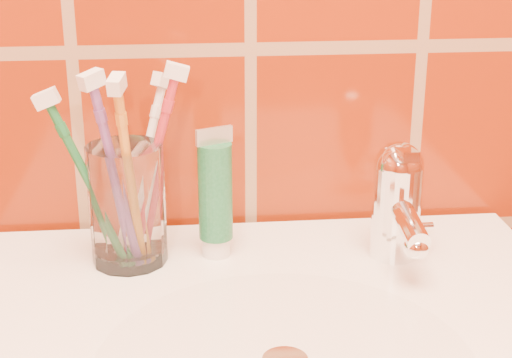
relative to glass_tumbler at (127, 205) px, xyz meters
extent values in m
cylinder|color=white|center=(0.00, 0.00, 0.00)|extent=(0.10, 0.10, 0.12)
cylinder|color=white|center=(0.09, 0.01, -0.05)|extent=(0.03, 0.03, 0.02)
cylinder|color=#166035|center=(0.09, 0.01, 0.01)|extent=(0.03, 0.03, 0.10)
cube|color=beige|center=(0.09, 0.01, 0.07)|extent=(0.04, 0.00, 0.02)
cylinder|color=white|center=(0.26, -0.01, -0.01)|extent=(0.05, 0.05, 0.09)
sphere|color=white|center=(0.26, -0.01, 0.03)|extent=(0.05, 0.05, 0.05)
cylinder|color=white|center=(0.26, -0.05, -0.01)|extent=(0.02, 0.09, 0.03)
cube|color=white|center=(0.26, -0.02, 0.05)|extent=(0.02, 0.06, 0.01)
camera|label=1|loc=(0.06, -0.71, 0.29)|focal=55.00mm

